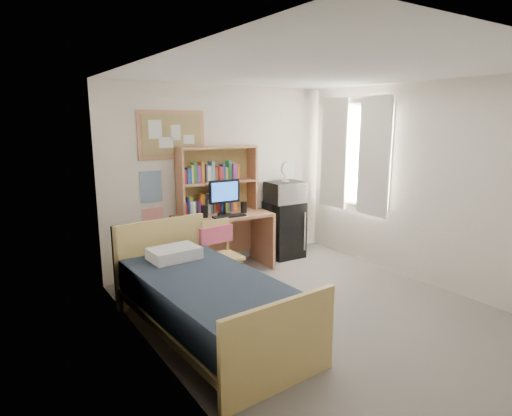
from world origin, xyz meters
TOP-DOWN VIEW (x-y plane):
  - floor at (0.00, 0.00)m, footprint 3.60×4.20m
  - ceiling at (0.00, 0.00)m, footprint 3.60×4.20m
  - wall_back at (0.00, 2.10)m, footprint 3.60×0.04m
  - wall_left at (-1.80, 0.00)m, footprint 0.04×4.20m
  - wall_right at (1.80, 0.00)m, footprint 0.04×4.20m
  - window_unit at (1.75, 1.20)m, footprint 0.10×1.40m
  - curtain_left at (1.72, 0.80)m, footprint 0.04×0.55m
  - curtain_right at (1.72, 1.60)m, footprint 0.04×0.55m
  - bulletin_board at (-0.78, 2.08)m, footprint 0.94×0.03m
  - poster_wave at (-1.10, 2.09)m, footprint 0.30×0.01m
  - poster_japan at (-1.10, 2.09)m, footprint 0.28×0.01m
  - desk at (-0.21, 1.75)m, footprint 1.36×0.74m
  - desk_chair at (-0.55, 1.13)m, footprint 0.47×0.47m
  - mini_fridge at (0.92, 1.82)m, footprint 0.53×0.53m
  - bed at (-1.24, 0.21)m, footprint 1.20×2.23m
  - hutch at (-0.20, 1.90)m, footprint 1.15×0.35m
  - monitor at (-0.22, 1.69)m, footprint 0.45×0.06m
  - keyboard at (-0.22, 1.55)m, footprint 0.46×0.17m
  - speaker_left at (-0.52, 1.70)m, footprint 0.07×0.07m
  - speaker_right at (0.08, 1.67)m, footprint 0.07×0.07m
  - water_bottle at (-0.70, 1.67)m, footprint 0.07×0.07m
  - hoodie at (-0.56, 1.33)m, footprint 0.47×0.16m
  - microwave at (0.92, 1.80)m, footprint 0.57×0.44m
  - desk_fan at (0.92, 1.80)m, footprint 0.24×0.24m
  - pillow at (-1.27, 0.96)m, footprint 0.55×0.40m

SIDE VIEW (x-z plane):
  - floor at x=0.00m, z-range -0.02..0.00m
  - bed at x=-1.24m, z-range 0.00..0.60m
  - desk at x=-0.21m, z-range 0.00..0.83m
  - mini_fridge at x=0.92m, z-range 0.00..0.87m
  - desk_chair at x=-0.55m, z-range 0.00..0.89m
  - pillow at x=-1.27m, z-range 0.60..0.73m
  - hoodie at x=-0.56m, z-range 0.58..0.80m
  - poster_japan at x=-1.10m, z-range 0.60..0.96m
  - keyboard at x=-0.22m, z-range 0.83..0.85m
  - speaker_right at x=0.08m, z-range 0.83..0.99m
  - speaker_left at x=-0.52m, z-range 0.83..1.00m
  - water_bottle at x=-0.70m, z-range 0.83..1.07m
  - microwave at x=0.92m, z-range 0.87..1.19m
  - monitor at x=-0.22m, z-range 0.83..1.31m
  - poster_wave at x=-1.10m, z-range 1.04..1.46m
  - hutch at x=-0.20m, z-range 0.83..1.76m
  - wall_back at x=0.00m, z-range 0.00..2.60m
  - wall_left at x=-1.80m, z-range 0.00..2.60m
  - wall_right at x=1.80m, z-range 0.00..2.60m
  - desk_fan at x=0.92m, z-range 1.19..1.47m
  - window_unit at x=1.75m, z-range 0.75..2.45m
  - curtain_left at x=1.72m, z-range 0.75..2.45m
  - curtain_right at x=1.72m, z-range 0.75..2.45m
  - bulletin_board at x=-0.78m, z-range 1.60..2.24m
  - ceiling at x=0.00m, z-range 2.59..2.61m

